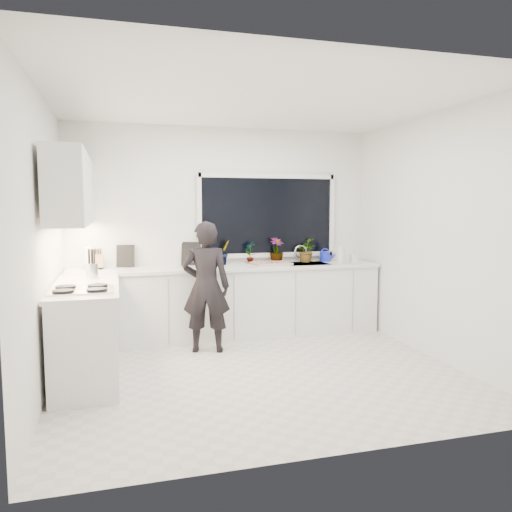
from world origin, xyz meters
name	(u,v)px	position (x,y,z in m)	size (l,w,h in m)	color
floor	(260,374)	(0.00, 0.00, -0.01)	(4.00, 3.50, 0.02)	beige
wall_back	(224,231)	(0.00, 1.76, 1.35)	(4.00, 0.02, 2.70)	white
wall_left	(41,244)	(-2.01, 0.00, 1.35)	(0.02, 3.50, 2.70)	white
wall_right	(437,237)	(2.01, 0.00, 1.35)	(0.02, 3.50, 2.70)	white
ceiling	(261,98)	(0.00, 0.00, 2.71)	(4.00, 3.50, 0.02)	white
window	(268,216)	(0.60, 1.73, 1.55)	(1.80, 0.02, 1.00)	black
base_cabinets_back	(229,303)	(0.00, 1.45, 0.44)	(3.92, 0.58, 0.88)	white
base_cabinets_left	(87,333)	(-1.67, 0.35, 0.44)	(0.58, 1.60, 0.88)	white
countertop_back	(229,268)	(0.00, 1.44, 0.90)	(3.94, 0.62, 0.04)	silver
countertop_left	(86,287)	(-1.67, 0.35, 0.90)	(0.62, 1.60, 0.04)	silver
upper_cabinets	(72,189)	(-1.79, 0.70, 1.85)	(0.34, 2.10, 0.70)	white
sink	(306,267)	(1.05, 1.45, 0.87)	(0.58, 0.42, 0.14)	silver
faucet	(301,254)	(1.05, 1.65, 1.03)	(0.03, 0.03, 0.22)	silver
stovetop	(81,289)	(-1.69, 0.00, 0.94)	(0.56, 0.48, 0.03)	black
person	(206,287)	(-0.39, 0.90, 0.76)	(0.55, 0.36, 1.51)	black
pizza_tray	(271,264)	(0.55, 1.42, 0.94)	(0.48, 0.36, 0.03)	#AFB0B4
pizza	(271,262)	(0.55, 1.42, 0.95)	(0.44, 0.32, 0.01)	#C53D1A
watering_can	(325,257)	(1.39, 1.61, 0.98)	(0.14, 0.14, 0.13)	#1523CE
paper_towel_roll	(89,259)	(-1.69, 1.55, 1.05)	(0.11, 0.11, 0.26)	white
knife_block	(98,260)	(-1.60, 1.59, 1.03)	(0.13, 0.10, 0.22)	brown
utensil_crock	(92,271)	(-1.63, 0.80, 1.00)	(0.13, 0.13, 0.16)	silver
picture_frame_large	(125,256)	(-1.27, 1.69, 1.06)	(0.22, 0.02, 0.28)	black
picture_frame_small	(191,253)	(-0.45, 1.69, 1.07)	(0.25, 0.02, 0.30)	black
herb_plants	(279,251)	(0.73, 1.61, 1.08)	(1.37, 0.29, 0.34)	#26662D
soap_bottles	(344,254)	(1.54, 1.30, 1.05)	(0.30, 0.13, 0.28)	#D8BF66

